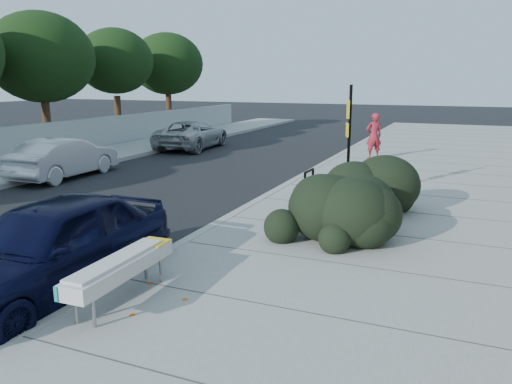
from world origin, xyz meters
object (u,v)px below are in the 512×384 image
(bike_rack, at_px, (309,185))
(pedestrian, at_px, (374,136))
(bench, at_px, (121,268))
(sign_post, at_px, (349,135))
(wagon_silver, at_px, (65,158))
(sedan_navy, at_px, (51,246))
(suv_silver, at_px, (192,135))

(bike_rack, height_order, pedestrian, pedestrian)
(bench, relative_size, bike_rack, 2.23)
(sign_post, bearing_deg, bench, -123.48)
(bike_rack, height_order, wagon_silver, wagon_silver)
(wagon_silver, distance_m, pedestrian, 11.64)
(bench, bearing_deg, bike_rack, 80.28)
(bench, bearing_deg, wagon_silver, 135.71)
(bench, distance_m, wagon_silver, 10.99)
(wagon_silver, relative_size, pedestrian, 2.27)
(pedestrian, bearing_deg, bench, 52.70)
(wagon_silver, bearing_deg, sedan_navy, 129.70)
(bench, distance_m, sign_post, 7.89)
(sedan_navy, bearing_deg, sign_post, 69.80)
(bike_rack, xyz_separation_m, wagon_silver, (-8.96, 1.26, -0.05))
(pedestrian, bearing_deg, wagon_silver, 5.50)
(suv_silver, bearing_deg, sedan_navy, 107.02)
(suv_silver, bearing_deg, bike_rack, 127.36)
(wagon_silver, xyz_separation_m, suv_silver, (0.25, 8.05, -0.01))
(bench, height_order, pedestrian, pedestrian)
(bench, relative_size, suv_silver, 0.44)
(suv_silver, bearing_deg, sign_post, 134.26)
(bike_rack, relative_size, suv_silver, 0.20)
(sign_post, bearing_deg, pedestrian, 71.87)
(bench, bearing_deg, pedestrian, 84.74)
(bench, distance_m, bike_rack, 6.23)
(bike_rack, bearing_deg, suv_silver, 134.88)
(sign_post, xyz_separation_m, pedestrian, (-0.56, 7.13, -0.76))
(wagon_silver, relative_size, suv_silver, 0.86)
(bench, height_order, sign_post, sign_post)
(sign_post, bearing_deg, bike_rack, -134.65)
(sign_post, height_order, suv_silver, sign_post)
(wagon_silver, height_order, pedestrian, pedestrian)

